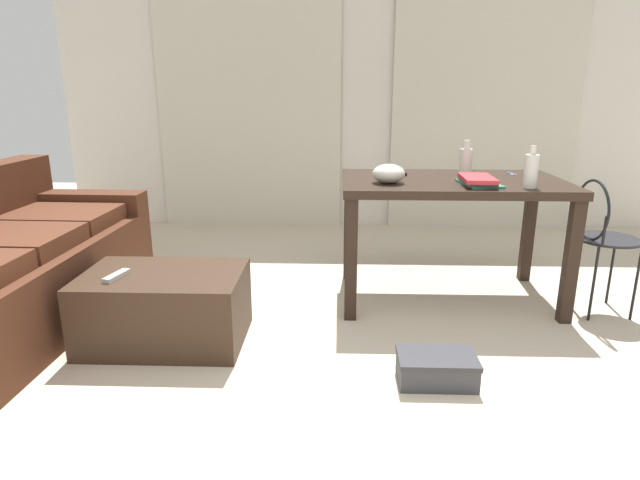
# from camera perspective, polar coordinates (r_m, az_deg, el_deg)

# --- Properties ---
(ground_plane) EXTENTS (8.93, 8.93, 0.00)m
(ground_plane) POSITION_cam_1_polar(r_m,az_deg,el_deg) (3.25, 6.37, -8.00)
(ground_plane) COLOR beige
(wall_back) EXTENTS (5.76, 0.10, 2.53)m
(wall_back) POSITION_cam_1_polar(r_m,az_deg,el_deg) (5.23, 4.99, 15.39)
(wall_back) COLOR silver
(wall_back) RESTS_ON ground
(curtains) EXTENTS (3.94, 0.03, 2.27)m
(curtains) POSITION_cam_1_polar(r_m,az_deg,el_deg) (5.15, 5.00, 13.93)
(curtains) COLOR beige
(curtains) RESTS_ON ground
(coffee_table) EXTENTS (0.83, 0.55, 0.38)m
(coffee_table) POSITION_cam_1_polar(r_m,az_deg,el_deg) (2.97, -16.28, -6.93)
(coffee_table) COLOR #382619
(coffee_table) RESTS_ON ground
(craft_table) EXTENTS (1.35, 0.81, 0.78)m
(craft_table) POSITION_cam_1_polar(r_m,az_deg,el_deg) (3.40, 13.90, 4.60)
(craft_table) COLOR black
(craft_table) RESTS_ON ground
(wire_chair) EXTENTS (0.36, 0.37, 0.82)m
(wire_chair) POSITION_cam_1_polar(r_m,az_deg,el_deg) (3.52, 27.82, 0.98)
(wire_chair) COLOR black
(wire_chair) RESTS_ON ground
(bottle_near) EXTENTS (0.08, 0.08, 0.23)m
(bottle_near) POSITION_cam_1_polar(r_m,az_deg,el_deg) (3.45, 15.34, 8.06)
(bottle_near) COLOR beige
(bottle_near) RESTS_ON craft_table
(bottle_far) EXTENTS (0.08, 0.08, 0.23)m
(bottle_far) POSITION_cam_1_polar(r_m,az_deg,el_deg) (3.21, 21.68, 6.94)
(bottle_far) COLOR beige
(bottle_far) RESTS_ON craft_table
(bowl) EXTENTS (0.19, 0.19, 0.11)m
(bowl) POSITION_cam_1_polar(r_m,az_deg,el_deg) (3.17, 7.37, 7.08)
(bowl) COLOR beige
(bowl) RESTS_ON craft_table
(book_stack) EXTENTS (0.23, 0.32, 0.05)m
(book_stack) POSITION_cam_1_polar(r_m,az_deg,el_deg) (3.21, 16.57, 6.11)
(book_stack) COLOR #2D7F56
(book_stack) RESTS_ON craft_table
(tv_remote_on_table) EXTENTS (0.05, 0.16, 0.02)m
(tv_remote_on_table) POSITION_cam_1_polar(r_m,az_deg,el_deg) (3.52, 8.73, 7.15)
(tv_remote_on_table) COLOR black
(tv_remote_on_table) RESTS_ON craft_table
(scissors) EXTENTS (0.04, 0.10, 0.00)m
(scissors) POSITION_cam_1_polar(r_m,az_deg,el_deg) (3.70, 19.80, 6.72)
(scissors) COLOR #9EA0A5
(scissors) RESTS_ON craft_table
(tv_remote_primary) EXTENTS (0.08, 0.18, 0.02)m
(tv_remote_primary) POSITION_cam_1_polar(r_m,az_deg,el_deg) (2.91, -20.98, -3.60)
(tv_remote_primary) COLOR #B7B7B2
(tv_remote_primary) RESTS_ON coffee_table
(shoebox) EXTENTS (0.36, 0.23, 0.13)m
(shoebox) POSITION_cam_1_polar(r_m,az_deg,el_deg) (2.59, 12.38, -13.26)
(shoebox) COLOR #38383D
(shoebox) RESTS_ON ground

